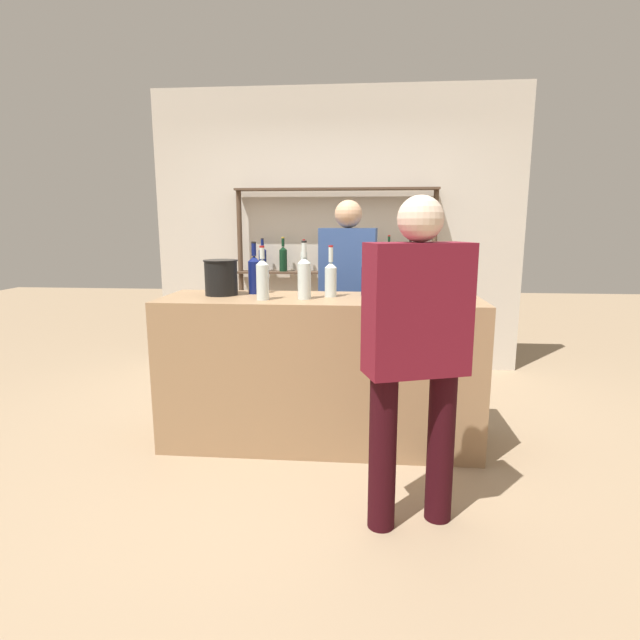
% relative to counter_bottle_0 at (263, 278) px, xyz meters
% --- Properties ---
extents(ground_plane, '(16.00, 16.00, 0.00)m').
position_rel_counter_bottle_0_xyz_m(ground_plane, '(0.35, 0.13, -1.14)').
color(ground_plane, '#9E8466').
extents(bar_counter, '(2.10, 0.64, 1.00)m').
position_rel_counter_bottle_0_xyz_m(bar_counter, '(0.35, 0.13, -0.64)').
color(bar_counter, '#997551').
rests_on(bar_counter, ground_plane).
extents(back_wall, '(3.70, 0.12, 2.80)m').
position_rel_counter_bottle_0_xyz_m(back_wall, '(0.35, 2.05, 0.26)').
color(back_wall, beige).
rests_on(back_wall, ground_plane).
extents(back_shelf, '(1.98, 0.18, 1.82)m').
position_rel_counter_bottle_0_xyz_m(back_shelf, '(0.35, 1.87, 0.05)').
color(back_shelf, '#4C3828').
rests_on(back_shelf, ground_plane).
extents(counter_bottle_0, '(0.08, 0.08, 0.34)m').
position_rel_counter_bottle_0_xyz_m(counter_bottle_0, '(0.00, 0.00, 0.00)').
color(counter_bottle_0, silver).
rests_on(counter_bottle_0, bar_counter).
extents(counter_bottle_1, '(0.08, 0.08, 0.34)m').
position_rel_counter_bottle_0_xyz_m(counter_bottle_1, '(0.42, 0.18, -0.01)').
color(counter_bottle_1, silver).
rests_on(counter_bottle_1, bar_counter).
extents(counter_bottle_2, '(0.08, 0.08, 0.34)m').
position_rel_counter_bottle_0_xyz_m(counter_bottle_2, '(0.96, 0.33, -0.01)').
color(counter_bottle_2, silver).
rests_on(counter_bottle_2, bar_counter).
extents(counter_bottle_3, '(0.08, 0.08, 0.32)m').
position_rel_counter_bottle_0_xyz_m(counter_bottle_3, '(0.66, 0.26, -0.01)').
color(counter_bottle_3, '#0F1956').
rests_on(counter_bottle_3, bar_counter).
extents(counter_bottle_4, '(0.09, 0.09, 0.37)m').
position_rel_counter_bottle_0_xyz_m(counter_bottle_4, '(0.26, 0.06, 0.01)').
color(counter_bottle_4, silver).
rests_on(counter_bottle_4, bar_counter).
extents(counter_bottle_5, '(0.09, 0.09, 0.36)m').
position_rel_counter_bottle_0_xyz_m(counter_bottle_5, '(-0.11, 0.28, 0.00)').
color(counter_bottle_5, '#0F1956').
rests_on(counter_bottle_5, bar_counter).
extents(wine_glass, '(0.08, 0.08, 0.18)m').
position_rel_counter_bottle_0_xyz_m(wine_glass, '(1.22, -0.06, -0.00)').
color(wine_glass, silver).
rests_on(wine_glass, bar_counter).
extents(ice_bucket, '(0.23, 0.23, 0.24)m').
position_rel_counter_bottle_0_xyz_m(ice_bucket, '(-0.33, 0.19, -0.02)').
color(ice_bucket, black).
rests_on(ice_bucket, bar_counter).
extents(customer_right, '(0.52, 0.35, 1.61)m').
position_rel_counter_bottle_0_xyz_m(customer_right, '(0.89, -0.79, -0.21)').
color(customer_right, black).
rests_on(customer_right, ground_plane).
extents(server_behind_counter, '(0.47, 0.24, 1.67)m').
position_rel_counter_bottle_0_xyz_m(server_behind_counter, '(0.51, 0.92, -0.16)').
color(server_behind_counter, '#121C33').
rests_on(server_behind_counter, ground_plane).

